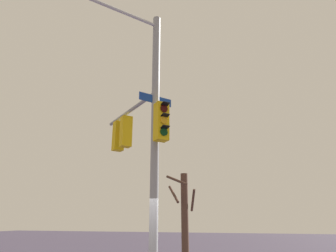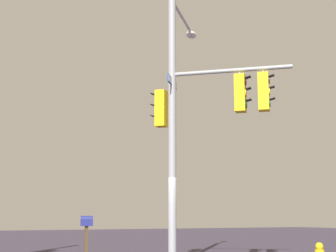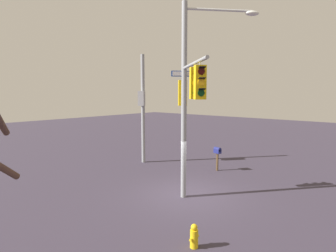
# 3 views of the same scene
# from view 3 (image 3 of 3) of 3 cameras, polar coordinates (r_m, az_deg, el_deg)

# --- Properties ---
(ground_plane) EXTENTS (80.00, 80.00, 0.00)m
(ground_plane) POSITION_cam_3_polar(r_m,az_deg,el_deg) (12.74, 4.14, -14.13)
(ground_plane) COLOR #37303E
(main_signal_pole_assembly) EXTENTS (4.91, 3.23, 8.29)m
(main_signal_pole_assembly) POSITION_cam_3_polar(r_m,az_deg,el_deg) (11.07, 4.92, 7.93)
(main_signal_pole_assembly) COLOR gray
(main_signal_pole_assembly) RESTS_ON ground
(secondary_pole_assembly) EXTENTS (0.72, 0.59, 7.04)m
(secondary_pole_assembly) POSITION_cam_3_polar(r_m,az_deg,el_deg) (17.86, -5.30, 4.11)
(secondary_pole_assembly) COLOR gray
(secondary_pole_assembly) RESTS_ON ground
(fire_hydrant) EXTENTS (0.38, 0.24, 0.73)m
(fire_hydrant) POSITION_cam_3_polar(r_m,az_deg,el_deg) (8.74, 5.46, -21.91)
(fire_hydrant) COLOR yellow
(fire_hydrant) RESTS_ON ground
(mailbox) EXTENTS (0.36, 0.49, 1.41)m
(mailbox) POSITION_cam_3_polar(r_m,az_deg,el_deg) (16.47, 10.25, -5.38)
(mailbox) COLOR #4C3823
(mailbox) RESTS_ON ground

